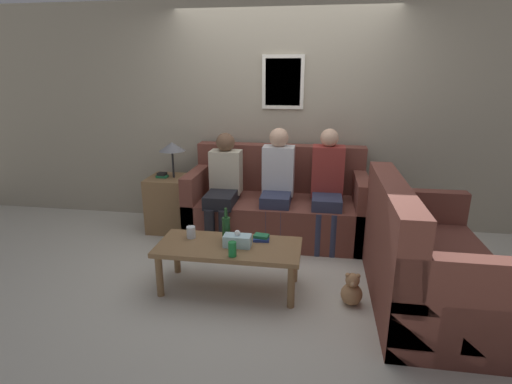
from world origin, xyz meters
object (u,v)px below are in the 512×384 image
person_middle (277,182)px  person_right (327,184)px  couch_side (424,265)px  couch_main (277,207)px  person_left (224,184)px  wine_bottle (226,228)px  teddy_bear (352,291)px  drinking_glass (191,232)px  coffee_table (229,251)px

person_middle → person_right: person_right is taller
couch_side → person_middle: person_middle is taller
couch_main → person_left: person_left is taller
couch_side → wine_bottle: (-1.64, 0.10, 0.18)m
person_right → teddy_bear: size_ratio=4.51×
teddy_bear → couch_side: bearing=10.1°
couch_main → drinking_glass: 1.32m
person_left → person_right: 1.12m
person_right → couch_side: bearing=-55.1°
wine_bottle → person_middle: bearing=71.2°
drinking_glass → person_right: bearing=40.3°
couch_main → couch_side: 1.81m
couch_side → person_middle: size_ratio=1.26×
couch_main → couch_side: bearing=-43.4°
coffee_table → person_left: size_ratio=1.03×
wine_bottle → person_middle: (0.34, 0.99, 0.16)m
teddy_bear → wine_bottle: bearing=169.7°
wine_bottle → person_left: size_ratio=0.25×
couch_side → drinking_glass: 1.96m
wine_bottle → teddy_bear: bearing=-10.3°
wine_bottle → person_left: bearing=104.6°
wine_bottle → teddy_bear: wine_bottle is taller
couch_main → person_left: size_ratio=1.65×
couch_side → coffee_table: bearing=90.4°
couch_side → wine_bottle: 1.65m
wine_bottle → teddy_bear: 1.17m
wine_bottle → person_right: 1.34m
drinking_glass → person_middle: (0.66, 1.00, 0.22)m
couch_main → teddy_bear: bearing=-60.6°
person_right → teddy_bear: person_right is taller
coffee_table → person_middle: 1.19m
drinking_glass → person_right: size_ratio=0.08×
couch_main → drinking_glass: couch_main is taller
coffee_table → couch_main: bearing=77.4°
drinking_glass → teddy_bear: drinking_glass is taller
couch_side → coffee_table: size_ratio=1.28×
wine_bottle → person_right: person_right is taller
coffee_table → drinking_glass: 0.39m
coffee_table → teddy_bear: coffee_table is taller
person_left → coffee_table: bearing=-74.5°
drinking_glass → person_right: (1.19, 1.01, 0.21)m
couch_main → person_left: bearing=-160.8°
coffee_table → drinking_glass: bearing=164.4°
couch_side → coffee_table: 1.59m
coffee_table → person_middle: (0.29, 1.10, 0.32)m
coffee_table → teddy_bear: size_ratio=4.42×
wine_bottle → drinking_glass: 0.32m
teddy_bear → coffee_table: bearing=175.1°
couch_side → person_left: 2.17m
coffee_table → person_middle: person_middle is taller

